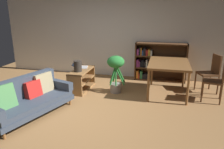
{
  "coord_description": "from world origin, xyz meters",
  "views": [
    {
      "loc": [
        1.72,
        -3.84,
        2.03
      ],
      "look_at": [
        0.63,
        0.63,
        0.65
      ],
      "focal_mm": 34.93,
      "sensor_mm": 36.0,
      "label": 1
    }
  ],
  "objects": [
    {
      "name": "back_wall_panel",
      "position": [
        0.0,
        2.7,
        1.35
      ],
      "size": [
        6.8,
        0.1,
        2.7
      ],
      "primitive_type": "cube",
      "color": "silver",
      "rests_on": "ground_plane"
    },
    {
      "name": "ground_plane",
      "position": [
        0.0,
        0.0,
        0.0
      ],
      "size": [
        8.16,
        8.16,
        0.0
      ],
      "primitive_type": "plane",
      "color": "#9E7042"
    },
    {
      "name": "desk_speaker",
      "position": [
        -0.36,
        1.06,
        0.67
      ],
      "size": [
        0.2,
        0.2,
        0.28
      ],
      "color": "#2D2823",
      "rests_on": "media_console"
    },
    {
      "name": "bookshelf",
      "position": [
        1.51,
        2.52,
        0.54
      ],
      "size": [
        1.47,
        0.32,
        1.11
      ],
      "color": "#56351E",
      "rests_on": "ground_plane"
    },
    {
      "name": "dining_chair_far",
      "position": [
        2.91,
        1.22,
        0.53
      ],
      "size": [
        0.49,
        0.48,
        0.95
      ],
      "color": "#56351E",
      "rests_on": "ground_plane"
    },
    {
      "name": "open_laptop",
      "position": [
        -0.44,
        1.44,
        0.56
      ],
      "size": [
        0.47,
        0.39,
        0.1
      ],
      "color": "silver",
      "rests_on": "media_console"
    },
    {
      "name": "dining_chair_near",
      "position": [
        2.87,
        1.81,
        0.54
      ],
      "size": [
        0.55,
        0.53,
        0.96
      ],
      "color": "#56351E",
      "rests_on": "ground_plane"
    },
    {
      "name": "potted_floor_plant",
      "position": [
        0.57,
        1.23,
        0.62
      ],
      "size": [
        0.46,
        0.43,
        0.95
      ],
      "color": "#9E9389",
      "rests_on": "ground_plane"
    },
    {
      "name": "fabric_couch",
      "position": [
        -0.85,
        -0.38,
        0.36
      ],
      "size": [
        1.22,
        1.87,
        0.75
      ],
      "color": "brown",
      "rests_on": "ground_plane"
    },
    {
      "name": "media_console",
      "position": [
        -0.34,
        1.24,
        0.26
      ],
      "size": [
        0.38,
        1.03,
        0.53
      ],
      "color": "olive",
      "rests_on": "ground_plane"
    },
    {
      "name": "dining_table",
      "position": [
        1.84,
        1.43,
        0.72
      ],
      "size": [
        0.95,
        1.31,
        0.8
      ],
      "color": "brown",
      "rests_on": "ground_plane"
    }
  ]
}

